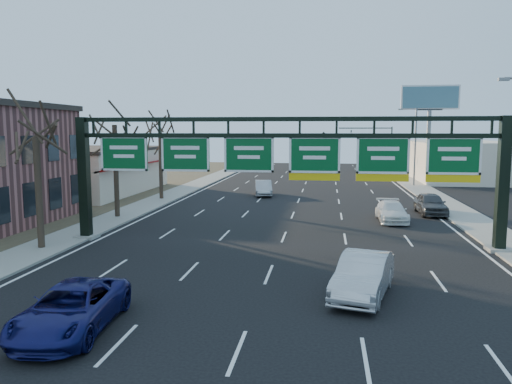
# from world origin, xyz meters

# --- Properties ---
(ground) EXTENTS (160.00, 160.00, 0.00)m
(ground) POSITION_xyz_m (0.00, 0.00, 0.00)
(ground) COLOR black
(ground) RESTS_ON ground
(sidewalk_left) EXTENTS (3.00, 120.00, 0.12)m
(sidewalk_left) POSITION_xyz_m (-12.80, 20.00, 0.06)
(sidewalk_left) COLOR gray
(sidewalk_left) RESTS_ON ground
(sidewalk_right) EXTENTS (3.00, 120.00, 0.12)m
(sidewalk_right) POSITION_xyz_m (12.80, 20.00, 0.06)
(sidewalk_right) COLOR gray
(sidewalk_right) RESTS_ON ground
(dirt_strip_left) EXTENTS (21.00, 120.00, 0.06)m
(dirt_strip_left) POSITION_xyz_m (-25.00, 20.00, 0.03)
(dirt_strip_left) COLOR #473D2B
(dirt_strip_left) RESTS_ON ground
(lane_markings) EXTENTS (21.60, 120.00, 0.01)m
(lane_markings) POSITION_xyz_m (0.00, 20.00, 0.01)
(lane_markings) COLOR white
(lane_markings) RESTS_ON ground
(sign_gantry) EXTENTS (24.60, 1.20, 7.20)m
(sign_gantry) POSITION_xyz_m (0.16, 8.00, 4.63)
(sign_gantry) COLOR black
(sign_gantry) RESTS_ON ground
(cream_strip) EXTENTS (10.90, 18.40, 4.70)m
(cream_strip) POSITION_xyz_m (-21.48, 29.00, 2.36)
(cream_strip) COLOR beige
(cream_strip) RESTS_ON ground
(building_right_distant) EXTENTS (12.00, 20.00, 5.00)m
(building_right_distant) POSITION_xyz_m (20.00, 50.00, 2.50)
(building_right_distant) COLOR beige
(building_right_distant) RESTS_ON ground
(tree_gantry) EXTENTS (3.60, 3.60, 8.48)m
(tree_gantry) POSITION_xyz_m (-12.80, 5.00, 7.11)
(tree_gantry) COLOR #31241B
(tree_gantry) RESTS_ON sidewalk_left
(tree_mid) EXTENTS (3.60, 3.60, 9.24)m
(tree_mid) POSITION_xyz_m (-12.80, 15.00, 7.85)
(tree_mid) COLOR #31241B
(tree_mid) RESTS_ON sidewalk_left
(tree_far) EXTENTS (3.60, 3.60, 8.86)m
(tree_far) POSITION_xyz_m (-12.80, 25.00, 7.48)
(tree_far) COLOR #31241B
(tree_far) RESTS_ON sidewalk_left
(streetlight_far) EXTENTS (2.15, 0.22, 9.00)m
(streetlight_far) POSITION_xyz_m (12.47, 40.00, 5.08)
(streetlight_far) COLOR slate
(streetlight_far) RESTS_ON sidewalk_right
(billboard_right) EXTENTS (7.00, 0.50, 12.00)m
(billboard_right) POSITION_xyz_m (15.00, 44.98, 9.06)
(billboard_right) COLOR slate
(billboard_right) RESTS_ON ground
(traffic_signal_mast) EXTENTS (10.16, 0.54, 7.00)m
(traffic_signal_mast) POSITION_xyz_m (5.69, 55.00, 5.50)
(traffic_signal_mast) COLOR black
(traffic_signal_mast) RESTS_ON ground
(car_blue_suv) EXTENTS (2.83, 5.49, 1.48)m
(car_blue_suv) POSITION_xyz_m (-5.56, -5.21, 0.74)
(car_blue_suv) COLOR #131555
(car_blue_suv) RESTS_ON ground
(car_silver_sedan) EXTENTS (2.92, 5.27, 1.65)m
(car_silver_sedan) POSITION_xyz_m (3.98, -0.40, 0.82)
(car_silver_sedan) COLOR #B8B8BD
(car_silver_sedan) RESTS_ON ground
(car_white_wagon) EXTENTS (2.03, 4.84, 1.40)m
(car_white_wagon) POSITION_xyz_m (7.15, 16.42, 0.70)
(car_white_wagon) COLOR white
(car_white_wagon) RESTS_ON ground
(car_grey_far) EXTENTS (2.06, 4.89, 1.65)m
(car_grey_far) POSITION_xyz_m (10.50, 19.88, 0.83)
(car_grey_far) COLOR #3F4144
(car_grey_far) RESTS_ON ground
(car_silver_distant) EXTENTS (2.29, 4.73, 1.49)m
(car_silver_distant) POSITION_xyz_m (-3.69, 29.21, 0.75)
(car_silver_distant) COLOR #A4A4A9
(car_silver_distant) RESTS_ON ground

